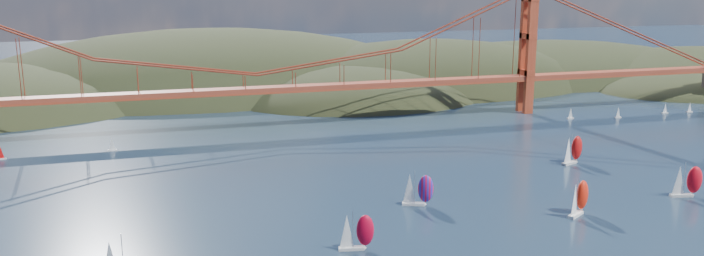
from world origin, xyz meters
name	(u,v)px	position (x,y,z in m)	size (l,w,h in m)	color
headlands	(312,108)	(44.95, 278.29, -12.46)	(725.00, 225.00, 96.00)	black
bridge	(251,49)	(-1.75, 180.00, 32.23)	(552.00, 12.00, 55.00)	#983B24
racer_0	(356,231)	(2.27, 50.23, 4.38)	(8.24, 4.06, 9.27)	silver
racer_1	(578,198)	(63.70, 55.96, 4.72)	(8.72, 7.09, 9.98)	white
racer_2	(686,181)	(101.42, 60.58, 4.67)	(8.81, 4.71, 9.89)	silver
racer_3	(572,149)	(90.77, 99.21, 4.82)	(9.12, 6.03, 10.19)	silver
racer_rwb	(417,189)	(26.76, 74.72, 4.55)	(8.61, 5.62, 9.63)	white
distant_boat_2	(1,153)	(-89.89, 157.05, 2.41)	(3.00, 2.00, 4.70)	silver
distant_boat_3	(112,144)	(-54.65, 158.64, 2.41)	(3.00, 2.00, 4.70)	silver
distant_boat_4	(571,113)	(131.45, 161.15, 2.41)	(3.00, 2.00, 4.70)	silver
distant_boat_5	(618,112)	(152.24, 157.06, 2.41)	(3.00, 2.00, 4.70)	silver
distant_boat_6	(665,108)	(178.66, 159.53, 2.41)	(3.00, 2.00, 4.70)	silver
distant_boat_7	(690,107)	(190.81, 158.34, 2.41)	(3.00, 2.00, 4.70)	silver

